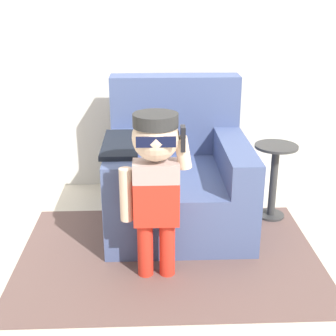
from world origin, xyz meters
name	(u,v)px	position (x,y,z in m)	size (l,w,h in m)	color
ground_plane	(156,228)	(0.00, 0.00, 0.00)	(10.00, 10.00, 0.00)	beige
wall_back	(152,24)	(0.00, 0.83, 1.30)	(10.00, 0.05, 2.60)	silver
armchair	(177,175)	(0.15, 0.17, 0.33)	(0.96, 1.04, 0.97)	#475684
person_child	(155,172)	(-0.01, -0.55, 0.64)	(0.39, 0.29, 0.95)	red
side_table	(274,175)	(0.84, 0.15, 0.33)	(0.30, 0.30, 0.55)	#333333
rug	(169,255)	(0.08, -0.36, 0.00)	(1.84, 1.29, 0.01)	brown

